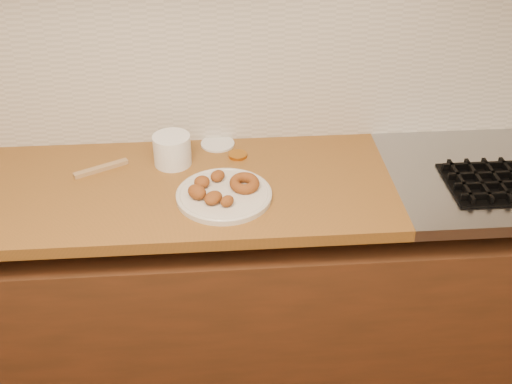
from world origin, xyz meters
TOP-DOWN VIEW (x-y plane):
  - wall_back at (0.00, 2.00)m, footprint 4.00×0.02m
  - base_cabinet at (0.00, 1.69)m, footprint 3.60×0.60m
  - butcher_block at (-0.65, 1.69)m, footprint 2.30×0.62m
  - backsplash at (0.00, 1.99)m, footprint 3.60×0.02m
  - donut_plate at (-0.06, 1.60)m, footprint 0.30×0.30m
  - ring_donut at (0.01, 1.63)m, footprint 0.12×0.13m
  - fried_dough_chunks at (-0.11, 1.59)m, footprint 0.16×0.21m
  - plastic_tub at (-0.23, 1.82)m, footprint 0.17×0.17m
  - tub_lid at (-0.07, 1.94)m, footprint 0.16×0.16m
  - brass_jar_lid at (-0.00, 1.85)m, footprint 0.07×0.07m
  - wooden_utensil at (-0.47, 1.79)m, footprint 0.18×0.11m

SIDE VIEW (x-z plane):
  - base_cabinet at x=0.00m, z-range 0.00..0.77m
  - butcher_block at x=-0.65m, z-range 0.86..0.90m
  - tub_lid at x=-0.07m, z-range 0.90..0.91m
  - brass_jar_lid at x=0.00m, z-range 0.90..0.91m
  - wooden_utensil at x=-0.47m, z-range 0.90..0.91m
  - donut_plate at x=-0.06m, z-range 0.90..0.92m
  - ring_donut at x=0.01m, z-range 0.91..0.96m
  - fried_dough_chunks at x=-0.11m, z-range 0.91..0.96m
  - plastic_tub at x=-0.23m, z-range 0.90..1.01m
  - backsplash at x=0.00m, z-range 0.90..1.50m
  - wall_back at x=0.00m, z-range 0.00..2.70m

